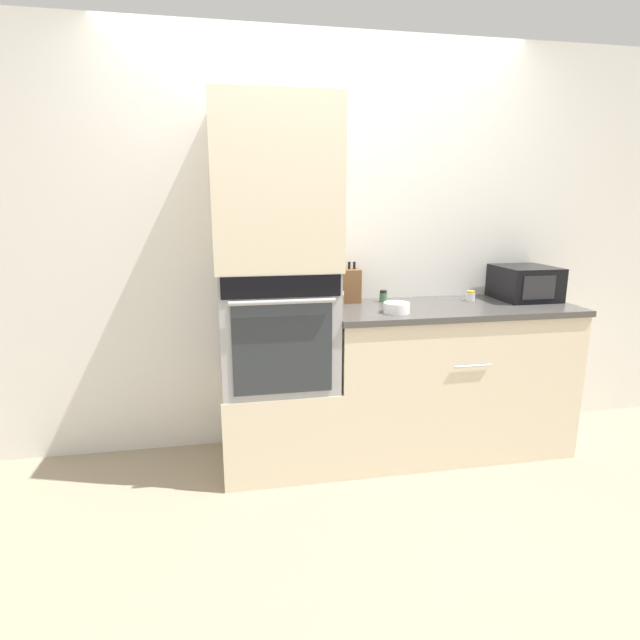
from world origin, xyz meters
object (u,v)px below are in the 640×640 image
at_px(knife_block, 349,285).
at_px(condiment_jar_far, 471,296).
at_px(microwave, 525,283).
at_px(condiment_jar_near, 383,296).
at_px(condiment_jar_mid, 341,300).
at_px(wall_oven, 277,326).
at_px(bowl, 397,308).

height_order(knife_block, condiment_jar_far, knife_block).
distance_m(microwave, condiment_jar_far, 0.37).
bearing_deg(microwave, knife_block, 174.02).
xyz_separation_m(condiment_jar_near, condiment_jar_mid, (-0.30, -0.12, 0.01)).
bearing_deg(condiment_jar_far, condiment_jar_near, 172.22).
xyz_separation_m(knife_block, condiment_jar_far, (0.76, -0.11, -0.07)).
relative_size(knife_block, condiment_jar_mid, 2.63).
relative_size(wall_oven, microwave, 1.80).
bearing_deg(knife_block, condiment_jar_mid, -119.70).
bearing_deg(condiment_jar_far, wall_oven, -174.97).
xyz_separation_m(condiment_jar_mid, condiment_jar_far, (0.85, 0.04, -0.01)).
height_order(microwave, condiment_jar_mid, microwave).
xyz_separation_m(wall_oven, condiment_jar_near, (0.69, 0.18, 0.12)).
relative_size(wall_oven, condiment_jar_mid, 6.98).
bearing_deg(bowl, condiment_jar_near, 85.40).
bearing_deg(condiment_jar_near, knife_block, 171.37).
height_order(condiment_jar_near, condiment_jar_far, condiment_jar_near).
distance_m(wall_oven, microwave, 1.61).
bearing_deg(condiment_jar_mid, condiment_jar_near, 21.74).
xyz_separation_m(wall_oven, knife_block, (0.47, 0.22, 0.19)).
height_order(wall_oven, bowl, wall_oven).
relative_size(bowl, condiment_jar_far, 2.27).
bearing_deg(knife_block, condiment_jar_near, -8.63).
height_order(knife_block, condiment_jar_near, knife_block).
height_order(bowl, condiment_jar_far, condiment_jar_far).
height_order(microwave, knife_block, knife_block).
height_order(wall_oven, microwave, wall_oven).
relative_size(bowl, condiment_jar_near, 2.04).
xyz_separation_m(knife_block, condiment_jar_mid, (-0.09, -0.15, -0.06)).
relative_size(wall_oven, bowl, 4.52).
distance_m(knife_block, condiment_jar_mid, 0.18).
bearing_deg(condiment_jar_mid, condiment_jar_far, 3.01).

